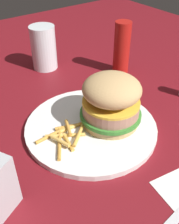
{
  "coord_description": "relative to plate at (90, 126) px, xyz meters",
  "views": [
    {
      "loc": [
        -0.23,
        -0.34,
        0.36
      ],
      "look_at": [
        0.02,
        0.0,
        0.04
      ],
      "focal_mm": 42.49,
      "sensor_mm": 36.0,
      "label": 1
    }
  ],
  "objects": [
    {
      "name": "plate",
      "position": [
        0.0,
        0.0,
        0.0
      ],
      "size": [
        0.27,
        0.27,
        0.01
      ],
      "primitive_type": "cylinder",
      "color": "white",
      "rests_on": "ground_plane"
    },
    {
      "name": "ground_plane",
      "position": [
        -0.02,
        -0.0,
        -0.01
      ],
      "size": [
        1.6,
        1.6,
        0.0
      ],
      "primitive_type": "plane",
      "color": "maroon"
    },
    {
      "name": "sandwich",
      "position": [
        0.04,
        -0.02,
        0.06
      ],
      "size": [
        0.13,
        0.13,
        0.11
      ],
      "color": "tan",
      "rests_on": "plate"
    },
    {
      "name": "ketchup_bottle",
      "position": [
        0.22,
        0.15,
        0.07
      ],
      "size": [
        0.04,
        0.04,
        0.14
      ],
      "primitive_type": "cylinder",
      "color": "#B21914",
      "rests_on": "ground_plane"
    },
    {
      "name": "fries_pile",
      "position": [
        -0.06,
        -0.01,
        0.01
      ],
      "size": [
        0.11,
        0.08,
        0.01
      ],
      "color": "gold",
      "rests_on": "plate"
    },
    {
      "name": "drink_glass",
      "position": [
        0.06,
        0.3,
        0.05
      ],
      "size": [
        0.07,
        0.07,
        0.12
      ],
      "color": "silver",
      "rests_on": "ground_plane"
    }
  ]
}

